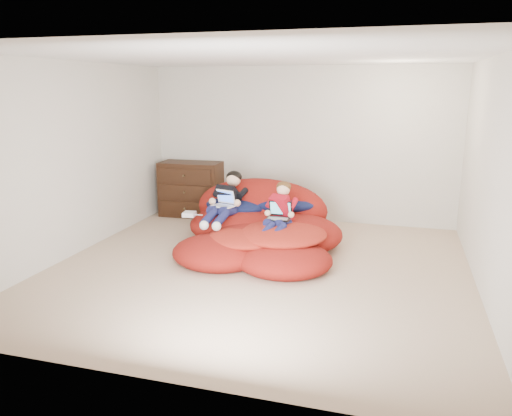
{
  "coord_description": "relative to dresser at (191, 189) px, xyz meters",
  "views": [
    {
      "loc": [
        1.57,
        -5.52,
        2.17
      ],
      "look_at": [
        -0.11,
        0.28,
        0.7
      ],
      "focal_mm": 35.0,
      "sensor_mm": 36.0,
      "label": 1
    }
  ],
  "objects": [
    {
      "name": "laptop_black",
      "position": [
        1.94,
        -1.59,
        0.08
      ],
      "size": [
        0.31,
        0.29,
        0.22
      ],
      "color": "black",
      "rests_on": "younger_boy"
    },
    {
      "name": "older_boy",
      "position": [
        1.11,
        -1.29,
        0.18
      ],
      "size": [
        0.38,
        1.15,
        0.63
      ],
      "color": "black",
      "rests_on": "beanbag_pile"
    },
    {
      "name": "younger_boy",
      "position": [
        1.94,
        -1.56,
        0.14
      ],
      "size": [
        0.35,
        0.88,
        0.63
      ],
      "color": "#B7101E",
      "rests_on": "beanbag_pile"
    },
    {
      "name": "laptop_white",
      "position": [
        1.11,
        -1.41,
        0.16
      ],
      "size": [
        0.34,
        0.34,
        0.21
      ],
      "color": "white",
      "rests_on": "older_boy"
    },
    {
      "name": "cream_pillow",
      "position": [
        1.0,
        -0.43,
        0.16
      ],
      "size": [
        0.39,
        0.25,
        0.25
      ],
      "primitive_type": "ellipsoid",
      "color": "beige",
      "rests_on": "beanbag_pile"
    },
    {
      "name": "power_adapter",
      "position": [
        0.6,
        -1.46,
        -0.04
      ],
      "size": [
        0.19,
        0.19,
        0.06
      ],
      "primitive_type": "cube",
      "rotation": [
        0.0,
        0.0,
        0.11
      ],
      "color": "white",
      "rests_on": "beanbag_pile"
    },
    {
      "name": "room_shell",
      "position": [
        1.83,
        -2.23,
        -0.24
      ],
      "size": [
        5.1,
        5.1,
        2.77
      ],
      "color": "tan",
      "rests_on": "ground"
    },
    {
      "name": "beanbag_pile",
      "position": [
        1.6,
        -1.32,
        -0.19
      ],
      "size": [
        2.29,
        2.4,
        0.91
      ],
      "color": "maroon",
      "rests_on": "ground"
    },
    {
      "name": "dresser",
      "position": [
        0.0,
        0.0,
        0.0
      ],
      "size": [
        1.05,
        0.6,
        0.93
      ],
      "color": "black",
      "rests_on": "ground"
    }
  ]
}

